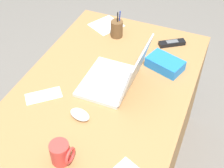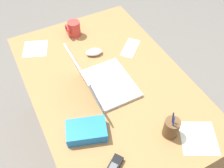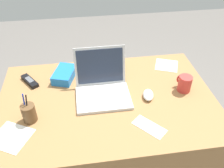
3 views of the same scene
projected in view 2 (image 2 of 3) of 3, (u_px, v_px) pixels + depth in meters
name	position (u px, v px, depth m)	size (l,w,h in m)	color
ground_plane	(109.00, 144.00, 2.01)	(6.00, 6.00, 0.00)	slate
desk	(109.00, 118.00, 1.73)	(1.28, 0.85, 0.75)	#9E7042
laptop	(102.00, 82.00, 1.37)	(0.32, 0.30, 0.25)	silver
computer_mouse	(94.00, 52.00, 1.57)	(0.06, 0.10, 0.04)	white
coffee_mug_white	(74.00, 29.00, 1.67)	(0.08, 0.09, 0.10)	#C63833
pen_holder	(171.00, 128.00, 1.18)	(0.07, 0.07, 0.17)	brown
snack_bag	(86.00, 131.00, 1.20)	(0.12, 0.19, 0.06)	blue
paper_note_near_laptop	(130.00, 48.00, 1.62)	(0.08, 0.18, 0.00)	white
paper_note_left	(198.00, 138.00, 1.21)	(0.18, 0.17, 0.00)	white
paper_note_right	(35.00, 49.00, 1.62)	(0.15, 0.15, 0.00)	white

